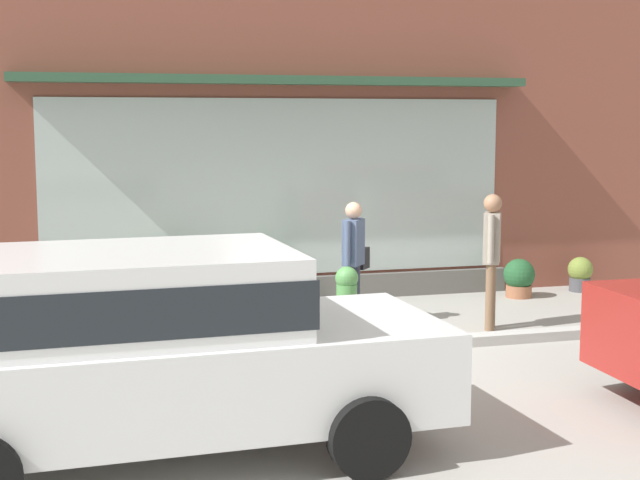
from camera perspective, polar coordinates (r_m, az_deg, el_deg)
The scene contains 11 objects.
ground_plane at distance 10.89m, azimuth 1.03°, elevation -6.77°, with size 60.00×60.00×0.00m, color #9E9B93.
curb_strip at distance 10.69m, azimuth 1.34°, elevation -6.71°, with size 14.00×0.24×0.12m, color #B2B2AD.
storefront at distance 13.64m, azimuth -2.78°, elevation 7.47°, with size 14.00×0.81×5.47m.
fire_hydrant at distance 11.37m, azimuth 1.65°, elevation -3.87°, with size 0.44×0.41×0.89m.
pedestrian_with_handbag at distance 12.01m, azimuth 2.11°, elevation -0.88°, with size 0.49×0.54×1.62m.
pedestrian_passerby at distance 11.95m, azimuth 10.51°, elevation -0.59°, with size 0.33×0.45×1.73m.
parked_car_white at distance 7.45m, azimuth -10.29°, elevation -6.20°, with size 4.52×2.15×1.66m.
potted_plant_corner_tall at distance 12.87m, azimuth -9.41°, elevation -2.96°, with size 0.58×0.58×0.72m.
potted_plant_doorstep at distance 13.31m, azimuth -2.60°, elevation -2.55°, with size 0.50×0.50×0.71m.
potted_plant_by_entrance at distance 14.29m, azimuth 12.13°, elevation -2.27°, with size 0.47×0.47×0.59m.
potted_plant_window_center at distance 15.03m, azimuth 15.70°, elevation -1.98°, with size 0.38×0.38×0.54m.
Camera 1 is at (-3.00, -10.12, 2.68)m, focal length 52.07 mm.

